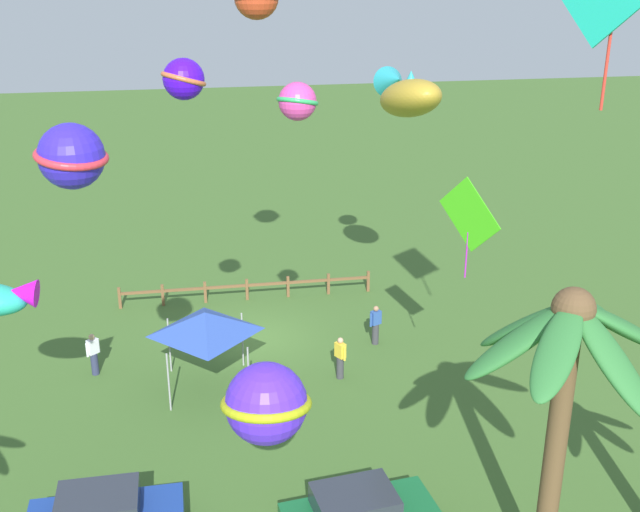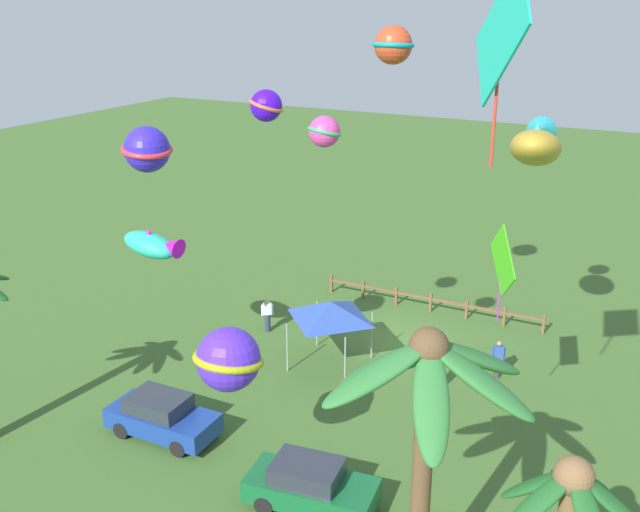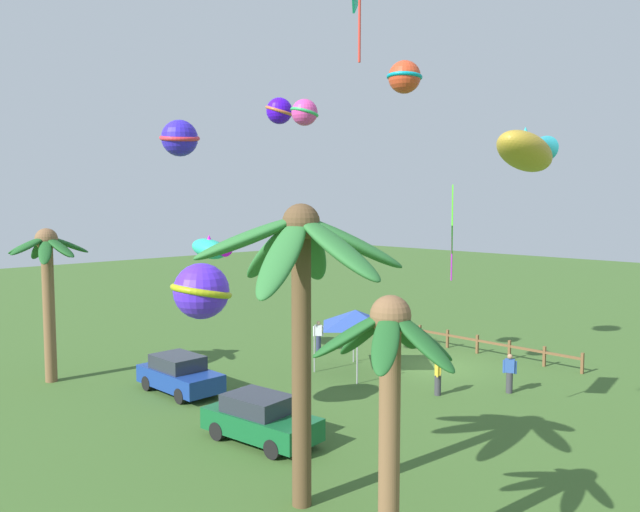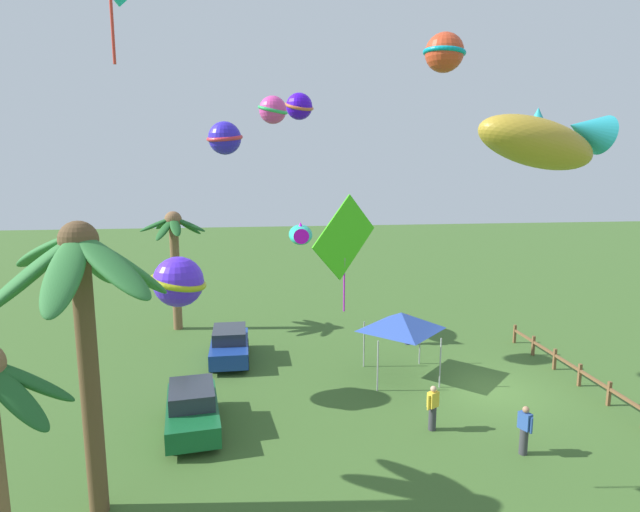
{
  "view_description": "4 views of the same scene",
  "coord_description": "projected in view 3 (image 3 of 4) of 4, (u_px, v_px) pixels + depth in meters",
  "views": [
    {
      "loc": [
        2.09,
        27.33,
        14.23
      ],
      "look_at": [
        -1.39,
        6.88,
        6.09
      ],
      "focal_mm": 44.18,
      "sensor_mm": 36.0,
      "label": 1
    },
    {
      "loc": [
        -10.29,
        27.67,
        14.64
      ],
      "look_at": [
        -0.41,
        8.6,
        6.91
      ],
      "focal_mm": 41.34,
      "sensor_mm": 36.0,
      "label": 2
    },
    {
      "loc": [
        -17.15,
        24.06,
        7.7
      ],
      "look_at": [
        -0.61,
        7.88,
        5.7
      ],
      "focal_mm": 35.84,
      "sensor_mm": 36.0,
      "label": 3
    },
    {
      "loc": [
        -18.57,
        9.32,
        8.89
      ],
      "look_at": [
        -0.01,
        6.91,
        5.68
      ],
      "focal_mm": 29.07,
      "sensor_mm": 36.0,
      "label": 4
    }
  ],
  "objects": [
    {
      "name": "palm_tree_0",
      "position": [
        301.0,
        274.0,
        15.71
      ],
      "size": [
        4.9,
        4.55,
        7.64
      ],
      "color": "brown",
      "rests_on": "ground"
    },
    {
      "name": "palm_tree_1",
      "position": [
        48.0,
        270.0,
        26.88
      ],
      "size": [
        3.35,
        3.55,
        6.56
      ],
      "color": "brown",
      "rests_on": "ground"
    },
    {
      "name": "kite_ball_8",
      "position": [
        305.0,
        112.0,
        22.34
      ],
      "size": [
        1.43,
        1.42,
        0.93
      ],
      "color": "#E33E9D"
    },
    {
      "name": "kite_fish_6",
      "position": [
        211.0,
        248.0,
        29.83
      ],
      "size": [
        2.84,
        1.37,
        1.24
      ],
      "color": "#27BEA0"
    },
    {
      "name": "kite_ball_0",
      "position": [
        404.0,
        77.0,
        26.64
      ],
      "size": [
        1.55,
        1.56,
        1.36
      ],
      "color": "red"
    },
    {
      "name": "kite_ball_5",
      "position": [
        279.0,
        111.0,
        25.0
      ],
      "size": [
        1.5,
        1.51,
        1.03
      ],
      "color": "#3D0BE0"
    },
    {
      "name": "kite_diamond_1",
      "position": [
        452.0,
        220.0,
        20.09
      ],
      "size": [
        1.24,
        1.83,
        3.03
      ],
      "color": "#3FC518"
    },
    {
      "name": "rail_fence",
      "position": [
        477.0,
        342.0,
        32.27
      ],
      "size": [
        10.85,
        0.12,
        0.95
      ],
      "color": "brown",
      "rests_on": "ground"
    },
    {
      "name": "spectator_1",
      "position": [
        510.0,
        373.0,
        25.6
      ],
      "size": [
        0.51,
        0.36,
        1.59
      ],
      "color": "#38383D",
      "rests_on": "ground"
    },
    {
      "name": "spectator_0",
      "position": [
        438.0,
        375.0,
        25.29
      ],
      "size": [
        0.39,
        0.49,
        1.59
      ],
      "color": "#38383D",
      "rests_on": "ground"
    },
    {
      "name": "spectator_2",
      "position": [
        318.0,
        336.0,
        32.61
      ],
      "size": [
        0.45,
        0.42,
        1.59
      ],
      "color": "#2D3351",
      "rests_on": "ground"
    },
    {
      "name": "kite_fish_2",
      "position": [
        527.0,
        150.0,
        23.97
      ],
      "size": [
        2.15,
        4.18,
        2.03
      ],
      "color": "#B38F2A"
    },
    {
      "name": "ground_plane",
      "position": [
        432.0,
        367.0,
        29.64
      ],
      "size": [
        120.0,
        120.0,
        0.0
      ],
      "primitive_type": "plane",
      "color": "#3D6028"
    },
    {
      "name": "festival_tent",
      "position": [
        355.0,
        318.0,
        28.56
      ],
      "size": [
        2.86,
        2.86,
        2.85
      ],
      "color": "#9E9EA3",
      "rests_on": "ground"
    },
    {
      "name": "palm_tree_2",
      "position": [
        390.0,
        373.0,
        12.9
      ],
      "size": [
        3.09,
        3.04,
        5.82
      ],
      "color": "brown",
      "rests_on": "ground"
    },
    {
      "name": "parked_car_1",
      "position": [
        260.0,
        419.0,
        20.41
      ],
      "size": [
        4.08,
        2.17,
        1.51
      ],
      "color": "#145B2D",
      "rests_on": "ground"
    },
    {
      "name": "parked_car_0",
      "position": [
        179.0,
        374.0,
        25.65
      ],
      "size": [
        3.92,
        1.79,
        1.51
      ],
      "color": "navy",
      "rests_on": "ground"
    },
    {
      "name": "kite_ball_7",
      "position": [
        180.0,
        138.0,
        24.73
      ],
      "size": [
        2.14,
        2.14,
        1.41
      ],
      "color": "#3020CB"
    },
    {
      "name": "kite_ball_3",
      "position": [
        201.0,
        291.0,
        21.31
      ],
      "size": [
        2.39,
        2.39,
        1.88
      ],
      "color": "#5126F0"
    }
  ]
}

